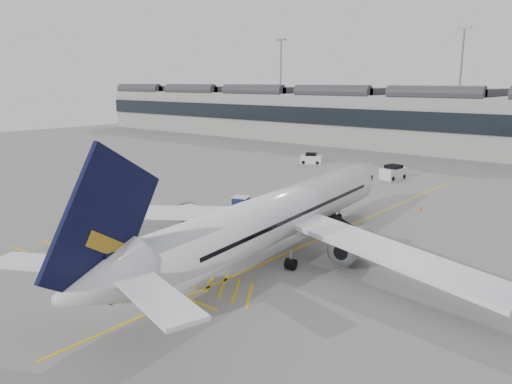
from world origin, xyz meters
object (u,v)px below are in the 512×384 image
Objects in this scene: airliner_main at (275,217)px; ramp_agent_a at (304,213)px; ramp_agent_b at (249,225)px; belt_loader at (327,224)px; pushback_tug at (188,209)px; baggage_cart_a at (269,208)px.

ramp_agent_a is at bearing 104.90° from airliner_main.
airliner_main is 6.57m from ramp_agent_b.
pushback_tug is at bearing -160.50° from belt_loader.
baggage_cart_a is at bearing 123.96° from airliner_main.
pushback_tug is at bearing -24.44° from ramp_agent_b.
pushback_tug is (-11.03, -5.59, -0.38)m from ramp_agent_a.
belt_loader is at bearing -21.90° from baggage_cart_a.
ramp_agent_a reaches higher than ramp_agent_b.
ramp_agent_b is (-5.34, 3.07, -2.31)m from airliner_main.
baggage_cart_a reaches higher than ramp_agent_a.
baggage_cart_a reaches higher than pushback_tug.
airliner_main is 9.08m from belt_loader.
airliner_main is at bearing -84.91° from belt_loader.
baggage_cart_a is (-7.01, 0.07, 0.42)m from belt_loader.
belt_loader reaches higher than baggage_cart_a.
baggage_cart_a is 8.71m from pushback_tug.
ramp_agent_a is 1.03× the size of ramp_agent_b.
ramp_agent_a is (3.62, 1.04, -0.08)m from baggage_cart_a.
airliner_main reaches higher than belt_loader.
baggage_cart_a is 0.88× the size of pushback_tug.
airliner_main is 10.75m from ramp_agent_a.
baggage_cart_a is at bearing -178.31° from belt_loader.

